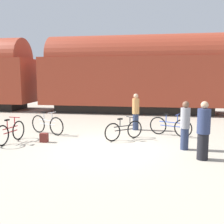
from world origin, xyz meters
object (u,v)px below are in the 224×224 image
(person_in_tan, at_px, (136,112))
(bicycle_silver, at_px, (47,125))
(bicycle_black, at_px, (124,130))
(person_in_navy, at_px, (203,131))
(person_in_grey, at_px, (185,125))
(freight_train, at_px, (133,73))
(bicycle_maroon, at_px, (11,132))
(backpack, at_px, (44,138))
(bicycle_blue, at_px, (170,126))

(person_in_tan, bearing_deg, bicycle_silver, -43.75)
(bicycle_black, bearing_deg, person_in_navy, -38.86)
(person_in_grey, bearing_deg, freight_train, -81.45)
(person_in_tan, bearing_deg, bicycle_maroon, -30.48)
(freight_train, bearing_deg, backpack, -105.97)
(bicycle_maroon, height_order, person_in_navy, person_in_navy)
(bicycle_maroon, distance_m, person_in_tan, 5.38)
(freight_train, distance_m, person_in_grey, 9.50)
(bicycle_silver, xyz_separation_m, bicycle_blue, (5.14, 0.50, -0.01))
(bicycle_black, xyz_separation_m, bicycle_silver, (-3.33, 0.47, 0.03))
(bicycle_blue, distance_m, person_in_navy, 3.17)
(bicycle_maroon, height_order, person_in_tan, person_in_tan)
(person_in_tan, bearing_deg, bicycle_blue, 81.05)
(bicycle_silver, bearing_deg, person_in_navy, -23.28)
(bicycle_maroon, distance_m, backpack, 1.23)
(bicycle_maroon, bearing_deg, person_in_navy, -7.87)
(person_in_navy, xyz_separation_m, backpack, (-5.46, 1.19, -0.69))
(bicycle_silver, bearing_deg, bicycle_black, -8.01)
(freight_train, xyz_separation_m, bicycle_silver, (-2.96, -7.44, -2.27))
(freight_train, xyz_separation_m, person_in_grey, (2.53, -8.96, -1.86))
(freight_train, bearing_deg, person_in_navy, -73.58)
(bicycle_black, xyz_separation_m, person_in_grey, (2.16, -1.06, 0.45))
(backpack, bearing_deg, bicycle_silver, 108.26)
(bicycle_silver, height_order, person_in_grey, person_in_grey)
(bicycle_blue, xyz_separation_m, person_in_navy, (0.77, -3.04, 0.47))
(freight_train, height_order, bicycle_maroon, freight_train)
(bicycle_blue, relative_size, person_in_tan, 1.02)
(bicycle_blue, distance_m, backpack, 5.05)
(person_in_navy, height_order, backpack, person_in_navy)
(freight_train, relative_size, bicycle_silver, 22.87)
(bicycle_maroon, bearing_deg, bicycle_black, 15.86)
(freight_train, distance_m, bicycle_silver, 8.32)
(bicycle_silver, xyz_separation_m, person_in_grey, (5.49, -1.53, 0.42))
(bicycle_black, bearing_deg, bicycle_silver, 171.99)
(freight_train, height_order, bicycle_blue, freight_train)
(bicycle_blue, height_order, person_in_tan, person_in_tan)
(freight_train, relative_size, bicycle_black, 29.30)
(person_in_tan, bearing_deg, person_in_grey, 55.85)
(bicycle_black, xyz_separation_m, person_in_navy, (2.57, -2.07, 0.49))
(bicycle_maroon, relative_size, backpack, 4.97)
(person_in_navy, relative_size, person_in_grey, 1.06)
(freight_train, height_order, bicycle_black, freight_train)
(freight_train, bearing_deg, bicycle_silver, -111.72)
(freight_train, bearing_deg, person_in_grey, -74.23)
(bicycle_maroon, bearing_deg, person_in_tan, 35.36)
(person_in_navy, bearing_deg, bicycle_blue, -142.01)
(backpack, bearing_deg, freight_train, 74.03)
(freight_train, bearing_deg, bicycle_black, -87.32)
(backpack, bearing_deg, bicycle_black, 17.05)
(bicycle_black, relative_size, person_in_tan, 0.80)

